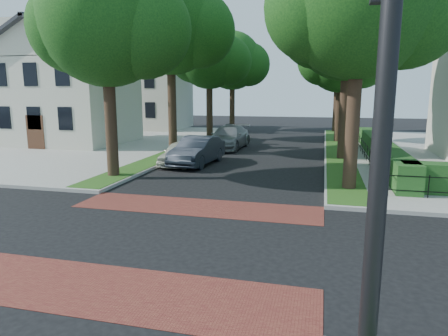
{
  "coord_description": "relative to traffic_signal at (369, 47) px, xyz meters",
  "views": [
    {
      "loc": [
        4.34,
        -10.19,
        4.12
      ],
      "look_at": [
        1.13,
        2.7,
        1.6
      ],
      "focal_mm": 32.0,
      "sensor_mm": 36.0,
      "label": 1
    }
  ],
  "objects": [
    {
      "name": "tree_left_far",
      "position": [
        -10.29,
        28.63,
        2.41
      ],
      "size": [
        7.0,
        6.02,
        9.86
      ],
      "color": "black",
      "rests_on": "sidewalk_nw"
    },
    {
      "name": "tree_left_near",
      "position": [
        -10.28,
        11.64,
        2.56
      ],
      "size": [
        7.5,
        6.45,
        10.2
      ],
      "color": "black",
      "rests_on": "sidewalk_nw"
    },
    {
      "name": "grass_strip_ne",
      "position": [
        0.51,
        23.51,
        -4.55
      ],
      "size": [
        1.6,
        29.8,
        0.02
      ],
      "primitive_type": "cube",
      "color": "#284E16",
      "rests_on": "sidewalk_ne"
    },
    {
      "name": "parked_car_front",
      "position": [
        -8.49,
        15.67,
        -4.02
      ],
      "size": [
        1.68,
        4.08,
        1.38
      ],
      "primitive_type": "imported",
      "rotation": [
        0.0,
        0.0,
        0.01
      ],
      "color": "beige",
      "rests_on": "ground"
    },
    {
      "name": "parked_car_rear",
      "position": [
        -7.39,
        23.07,
        -3.87
      ],
      "size": [
        2.61,
        5.87,
        1.67
      ],
      "primitive_type": "imported",
      "rotation": [
        0.0,
        0.0,
        -0.05
      ],
      "color": "gray",
      "rests_on": "ground"
    },
    {
      "name": "crosswalk_far",
      "position": [
        -4.89,
        7.61,
        -4.7
      ],
      "size": [
        9.0,
        2.2,
        0.01
      ],
      "primitive_type": "cube",
      "color": "maroon",
      "rests_on": "ground"
    },
    {
      "name": "house_left_far",
      "position": [
        -20.38,
        36.41,
        0.33
      ],
      "size": [
        10.0,
        9.0,
        10.14
      ],
      "color": "beige",
      "rests_on": "sidewalk_nw"
    },
    {
      "name": "crosswalk_near",
      "position": [
        -4.89,
        1.21,
        -4.7
      ],
      "size": [
        9.0,
        2.2,
        0.01
      ],
      "primitive_type": "cube",
      "color": "maroon",
      "rests_on": "ground"
    },
    {
      "name": "sidewalk_nw",
      "position": [
        -24.39,
        23.41,
        -4.63
      ],
      "size": [
        30.0,
        30.0,
        0.15
      ],
      "primitive_type": "cube",
      "color": "gray",
      "rests_on": "ground"
    },
    {
      "name": "parked_car_middle",
      "position": [
        -7.55,
        15.96,
        -3.89
      ],
      "size": [
        2.13,
        5.09,
        1.64
      ],
      "primitive_type": "imported",
      "rotation": [
        0.0,
        0.0,
        -0.08
      ],
      "color": "#1D232B",
      "rests_on": "ground"
    },
    {
      "name": "traffic_signal",
      "position": [
        0.0,
        0.0,
        0.0
      ],
      "size": [
        2.17,
        2.0,
        8.0
      ],
      "color": "black",
      "rests_on": "sidewalk_se"
    },
    {
      "name": "tree_right_far",
      "position": [
        0.71,
        28.64,
        2.2
      ],
      "size": [
        7.25,
        6.23,
        9.74
      ],
      "color": "black",
      "rests_on": "sidewalk_ne"
    },
    {
      "name": "tree_right_mid",
      "position": [
        0.72,
        19.66,
        3.28
      ],
      "size": [
        8.25,
        7.09,
        11.22
      ],
      "color": "black",
      "rests_on": "sidewalk_ne"
    },
    {
      "name": "tree_left_mid",
      "position": [
        -10.28,
        19.66,
        3.64
      ],
      "size": [
        8.0,
        6.88,
        11.48
      ],
      "color": "black",
      "rests_on": "sidewalk_nw"
    },
    {
      "name": "tree_right_back",
      "position": [
        0.72,
        37.64,
        2.56
      ],
      "size": [
        7.5,
        6.45,
        10.2
      ],
      "color": "black",
      "rests_on": "sidewalk_ne"
    },
    {
      "name": "hedge_main_road",
      "position": [
        2.81,
        19.41,
        -3.96
      ],
      "size": [
        1.0,
        18.0,
        1.2
      ],
      "primitive_type": "cube",
      "color": "#164018",
      "rests_on": "sidewalk_ne"
    },
    {
      "name": "ground",
      "position": [
        -4.89,
        4.41,
        -4.71
      ],
      "size": [
        120.0,
        120.0,
        0.0
      ],
      "primitive_type": "plane",
      "color": "black",
      "rests_on": "ground"
    },
    {
      "name": "tree_right_near",
      "position": [
        0.72,
        11.65,
        2.92
      ],
      "size": [
        7.75,
        6.67,
        10.66
      ],
      "color": "black",
      "rests_on": "sidewalk_ne"
    },
    {
      "name": "tree_left_back",
      "position": [
        -10.28,
        37.65,
        2.7
      ],
      "size": [
        7.75,
        6.66,
        10.44
      ],
      "color": "black",
      "rests_on": "sidewalk_nw"
    },
    {
      "name": "house_left_near",
      "position": [
        -20.38,
        22.41,
        0.33
      ],
      "size": [
        10.0,
        9.0,
        10.14
      ],
      "color": "beige",
      "rests_on": "sidewalk_nw"
    },
    {
      "name": "grass_strip_nw",
      "position": [
        -10.29,
        23.51,
        -4.55
      ],
      "size": [
        1.6,
        29.8,
        0.02
      ],
      "primitive_type": "cube",
      "color": "#284E16",
      "rests_on": "sidewalk_nw"
    },
    {
      "name": "fence_main_road",
      "position": [
        2.01,
        19.41,
        -4.11
      ],
      "size": [
        0.06,
        18.0,
        0.9
      ],
      "primitive_type": null,
      "color": "black",
      "rests_on": "sidewalk_ne"
    }
  ]
}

